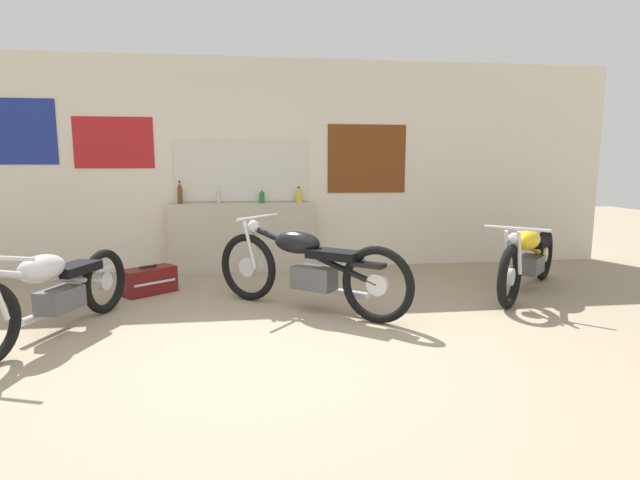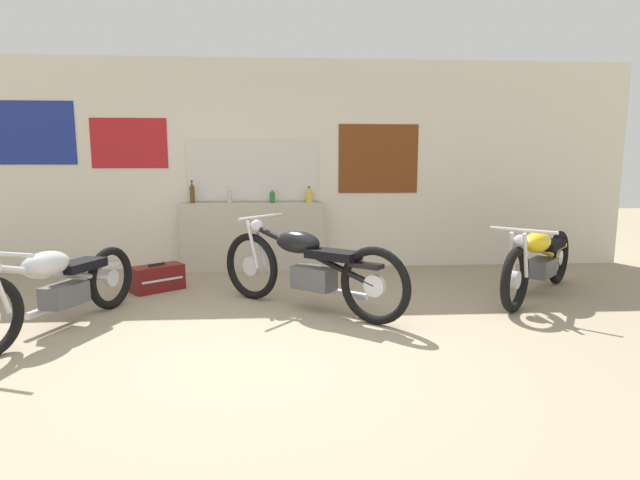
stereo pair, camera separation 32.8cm
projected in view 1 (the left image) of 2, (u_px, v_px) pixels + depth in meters
ground_plane at (263, 358)px, 3.69m from camera, size 24.00×24.00×0.00m
wall_back at (255, 165)px, 6.69m from camera, size 10.00×0.07×2.80m
sill_counter at (243, 237)px, 6.64m from camera, size 1.90×0.28×0.91m
bottle_leftmost at (180, 194)px, 6.49m from camera, size 0.06×0.06×0.30m
bottle_left_center at (219, 196)px, 6.48m from camera, size 0.06×0.06×0.23m
bottle_center at (262, 197)px, 6.61m from camera, size 0.07×0.07×0.19m
bottle_right_center at (299, 195)px, 6.70m from camera, size 0.09×0.09×0.21m
motorcycle_black at (308, 267)px, 4.82m from camera, size 1.75×1.44×0.90m
motorcycle_silver at (53, 290)px, 4.11m from camera, size 0.84×1.89×0.78m
motorcycle_yellow at (529, 257)px, 5.53m from camera, size 1.54×1.62×0.80m
hard_case_darkred at (149, 281)px, 5.51m from camera, size 0.60×0.56×0.31m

